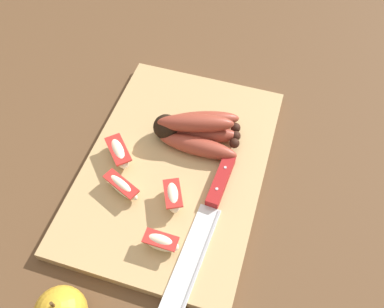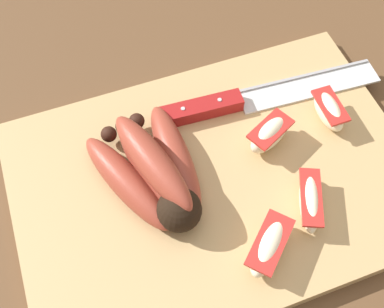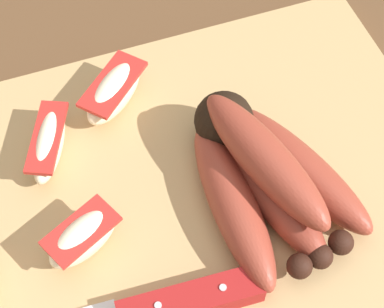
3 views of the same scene
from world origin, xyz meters
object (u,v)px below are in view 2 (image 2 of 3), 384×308
Objects in this scene: apple_wedge_middle at (269,134)px; chefs_knife at (239,101)px; banana_bunch at (154,172)px; apple_wedge_near at (269,246)px; apple_wedge_extra at (329,110)px; apple_wedge_far at (310,201)px.

chefs_knife is at bearing -82.11° from apple_wedge_middle.
banana_bunch is 0.14m from apple_wedge_middle.
chefs_knife is at bearing -152.35° from banana_bunch.
apple_wedge_extra is at bearing -136.95° from apple_wedge_near.
chefs_knife is 4.89× the size of apple_wedge_extra.
apple_wedge_extra is (-0.22, -0.01, -0.01)m from banana_bunch.
apple_wedge_near is at bearing 75.58° from chefs_knife.
apple_wedge_near is 0.13m from apple_wedge_middle.
chefs_knife is at bearing -84.57° from apple_wedge_far.
banana_bunch is 0.22m from apple_wedge_extra.
apple_wedge_near reaches higher than chefs_knife.
apple_wedge_near is (0.05, 0.18, 0.01)m from chefs_knife.
apple_wedge_near is 0.07m from apple_wedge_far.
apple_wedge_extra is at bearing 147.65° from chefs_knife.
chefs_knife is 0.19m from apple_wedge_near.
apple_wedge_middle is (-0.06, -0.12, 0.00)m from apple_wedge_near.
apple_wedge_middle is at bearing 97.89° from chefs_knife.
chefs_knife is (-0.13, -0.07, -0.02)m from banana_bunch.
banana_bunch reaches higher than apple_wedge_near.
apple_wedge_near is at bearing 64.93° from apple_wedge_middle.
apple_wedge_near is 1.21× the size of apple_wedge_extra.
banana_bunch reaches higher than apple_wedge_extra.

